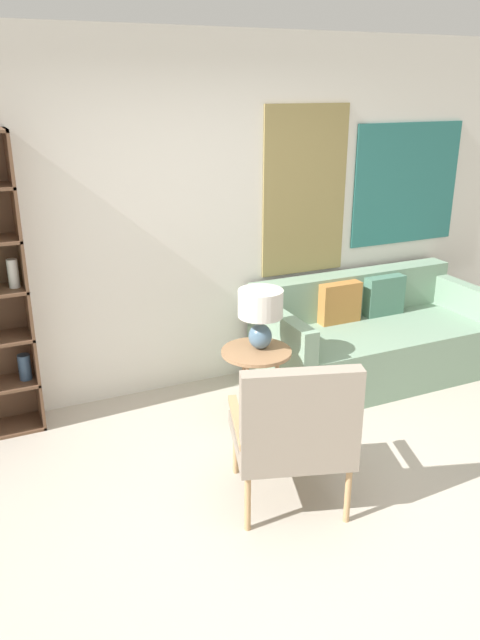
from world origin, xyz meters
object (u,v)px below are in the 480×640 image
object	(u,v)px
armchair	(295,429)
couch	(371,339)
side_table	(256,359)
table_lamp	(260,310)

from	to	relation	value
armchair	couch	world-z (taller)	armchair
armchair	side_table	world-z (taller)	armchair
armchair	side_table	xyz separation A→B (m)	(0.24, 0.99, -0.03)
armchair	table_lamp	world-z (taller)	table_lamp
armchair	table_lamp	distance (m)	1.10
side_table	table_lamp	size ratio (longest dim) A/B	1.33
side_table	table_lamp	distance (m)	0.36
couch	side_table	size ratio (longest dim) A/B	3.33
armchair	side_table	distance (m)	1.02
armchair	couch	xyz separation A→B (m)	(1.49, 1.34, -0.22)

